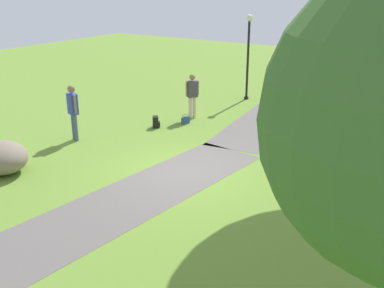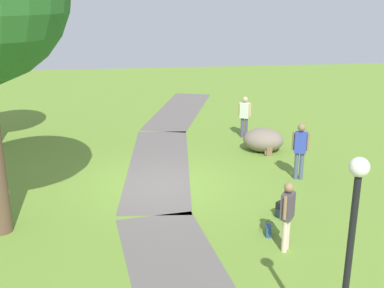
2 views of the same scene
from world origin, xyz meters
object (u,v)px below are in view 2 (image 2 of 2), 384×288
at_px(handbag_on_grass, 268,230).
at_px(passerby_on_path, 300,147).
at_px(woman_with_handbag, 287,212).
at_px(spare_backpack_on_lawn, 282,210).
at_px(frisbee_on_grass, 270,137).
at_px(backpack_by_boulder, 269,150).
at_px(lawn_boulder, 263,140).
at_px(man_near_boulder, 245,114).
at_px(lamp_post, 350,248).

bearing_deg(handbag_on_grass, passerby_on_path, -30.11).
relative_size(woman_with_handbag, spare_backpack_on_lawn, 4.17).
relative_size(handbag_on_grass, frisbee_on_grass, 1.34).
relative_size(handbag_on_grass, backpack_by_boulder, 0.84).
xyz_separation_m(lawn_boulder, backpack_by_boulder, (-0.51, -0.07, -0.23)).
height_order(man_near_boulder, spare_backpack_on_lawn, man_near_boulder).
relative_size(lamp_post, man_near_boulder, 2.10).
bearing_deg(lawn_boulder, passerby_on_path, -173.36).
bearing_deg(man_near_boulder, lamp_post, 172.87).
height_order(lamp_post, passerby_on_path, lamp_post).
bearing_deg(man_near_boulder, passerby_on_path, -172.29).
xyz_separation_m(passerby_on_path, spare_backpack_on_lawn, (-2.51, 1.36, -0.88)).
height_order(handbag_on_grass, spare_backpack_on_lawn, spare_backpack_on_lawn).
distance_m(lamp_post, backpack_by_boulder, 10.62).
bearing_deg(lamp_post, lawn_boulder, -9.83).
bearing_deg(passerby_on_path, woman_with_handbag, 156.54).
xyz_separation_m(spare_backpack_on_lawn, frisbee_on_grass, (7.04, -1.81, -0.18)).
bearing_deg(woman_with_handbag, frisbee_on_grass, -14.55).
xyz_separation_m(lamp_post, spare_backpack_on_lawn, (5.36, -0.84, -2.01)).
relative_size(lawn_boulder, backpack_by_boulder, 4.70).
bearing_deg(man_near_boulder, woman_with_handbag, 172.43).
relative_size(woman_with_handbag, handbag_on_grass, 4.94).
bearing_deg(backpack_by_boulder, man_near_boulder, 9.14).
bearing_deg(handbag_on_grass, spare_backpack_on_lawn, -34.17).
bearing_deg(handbag_on_grass, lawn_boulder, -14.65).
relative_size(lamp_post, spare_backpack_on_lawn, 8.92).
xyz_separation_m(woman_with_handbag, handbag_on_grass, (0.73, 0.19, -0.83)).
xyz_separation_m(lamp_post, frisbee_on_grass, (12.40, -2.65, -2.19)).
bearing_deg(passerby_on_path, frisbee_on_grass, -5.67).
distance_m(lawn_boulder, handbag_on_grass, 6.56).
xyz_separation_m(man_near_boulder, spare_backpack_on_lawn, (-7.19, 0.73, -0.79)).
xyz_separation_m(lamp_post, man_near_boulder, (12.54, -1.57, -1.22)).
bearing_deg(lawn_boulder, spare_backpack_on_lawn, 169.27).
height_order(lamp_post, spare_backpack_on_lawn, lamp_post).
height_order(handbag_on_grass, backpack_by_boulder, backpack_by_boulder).
bearing_deg(lawn_boulder, man_near_boulder, 9.44).
bearing_deg(spare_backpack_on_lawn, backpack_by_boulder, -12.63).
bearing_deg(frisbee_on_grass, passerby_on_path, 174.33).
distance_m(lawn_boulder, backpack_by_boulder, 0.57).
bearing_deg(spare_backpack_on_lawn, lamp_post, 171.08).
bearing_deg(frisbee_on_grass, man_near_boulder, 82.45).
bearing_deg(frisbee_on_grass, lamp_post, 167.92).
distance_m(woman_with_handbag, man_near_boulder, 8.92).
xyz_separation_m(woman_with_handbag, backpack_by_boulder, (6.55, -1.54, -0.77)).
distance_m(passerby_on_path, frisbee_on_grass, 4.68).
bearing_deg(woman_with_handbag, backpack_by_boulder, -13.25).
xyz_separation_m(woman_with_handbag, frisbee_on_grass, (8.70, -2.26, -0.96)).
relative_size(woman_with_handbag, passerby_on_path, 0.92).
bearing_deg(backpack_by_boulder, lamp_post, 169.30).
height_order(lawn_boulder, backpack_by_boulder, lawn_boulder).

